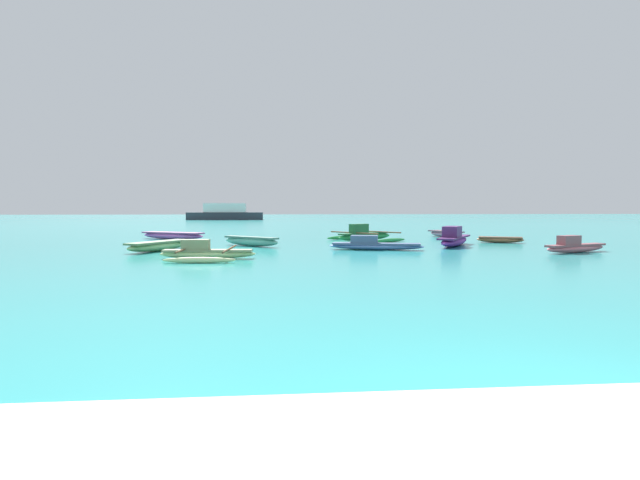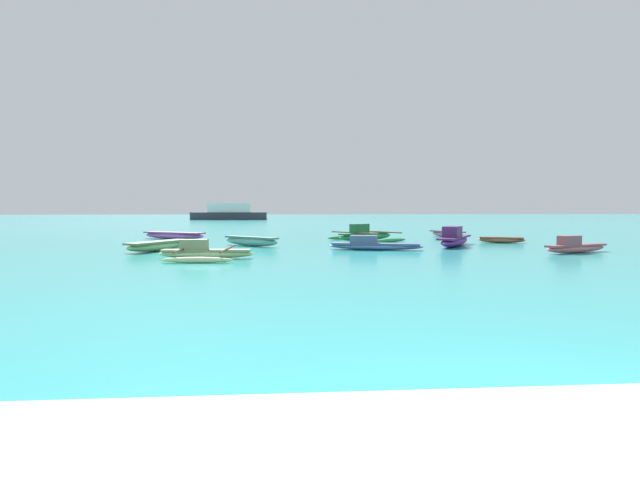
% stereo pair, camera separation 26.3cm
% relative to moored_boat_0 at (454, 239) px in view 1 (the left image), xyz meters
% --- Properties ---
extents(ground_plane, '(240.00, 240.00, 0.00)m').
position_rel_moored_boat_0_xyz_m(ground_plane, '(-5.70, -19.05, -0.33)').
color(ground_plane, teal).
extents(moored_boat_0, '(2.85, 3.91, 0.93)m').
position_rel_moored_boat_0_xyz_m(moored_boat_0, '(0.00, 0.00, 0.00)').
color(moored_boat_0, '#71288D').
rests_on(moored_boat_0, ground_plane).
extents(moored_boat_1, '(1.68, 2.77, 0.38)m').
position_rel_moored_boat_0_xyz_m(moored_boat_1, '(1.94, 6.71, -0.11)').
color(moored_boat_1, '#A7708B').
rests_on(moored_boat_1, ground_plane).
extents(moored_boat_2, '(4.15, 4.37, 0.92)m').
position_rel_moored_boat_0_xyz_m(moored_boat_2, '(-3.51, 3.99, -0.03)').
color(moored_boat_2, '#299145').
rests_on(moored_boat_2, ground_plane).
extents(moored_boat_3, '(3.26, 1.67, 0.69)m').
position_rel_moored_boat_0_xyz_m(moored_boat_3, '(3.63, -3.62, -0.09)').
color(moored_boat_3, '#DB6E7B').
rests_on(moored_boat_3, ground_plane).
extents(moored_boat_4, '(2.35, 3.32, 0.40)m').
position_rel_moored_boat_0_xyz_m(moored_boat_4, '(-13.07, -1.43, -0.10)').
color(moored_boat_4, '#94C57B').
rests_on(moored_boat_4, ground_plane).
extents(moored_boat_5, '(2.34, 1.45, 0.30)m').
position_rel_moored_boat_0_xyz_m(moored_boat_5, '(3.09, 1.85, -0.16)').
color(moored_boat_5, '#AA6641').
rests_on(moored_boat_5, ground_plane).
extents(moored_boat_6, '(4.07, 1.71, 0.61)m').
position_rel_moored_boat_0_xyz_m(moored_boat_6, '(-4.09, -1.65, -0.12)').
color(moored_boat_6, '#678AD0').
rests_on(moored_boat_6, ground_plane).
extents(moored_boat_7, '(4.04, 2.83, 0.40)m').
position_rel_moored_boat_0_xyz_m(moored_boat_7, '(-14.03, 6.11, -0.10)').
color(moored_boat_7, '#CD66C4').
rests_on(moored_boat_7, ground_plane).
extents(moored_boat_8, '(3.39, 3.20, 0.68)m').
position_rel_moored_boat_0_xyz_m(moored_boat_8, '(-10.68, -4.77, -0.11)').
color(moored_boat_8, beige).
rests_on(moored_boat_8, ground_plane).
extents(moored_boat_9, '(2.82, 2.59, 0.44)m').
position_rel_moored_boat_0_xyz_m(moored_boat_9, '(-9.39, 0.80, -0.08)').
color(moored_boat_9, '#68B6A0').
rests_on(moored_boat_9, ground_plane).
extents(distant_ferry, '(10.62, 2.34, 2.34)m').
position_rel_moored_boat_0_xyz_m(distant_ferry, '(-15.48, 49.38, 0.62)').
color(distant_ferry, '#2D333D').
rests_on(distant_ferry, ground_plane).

